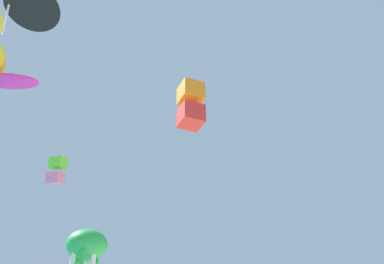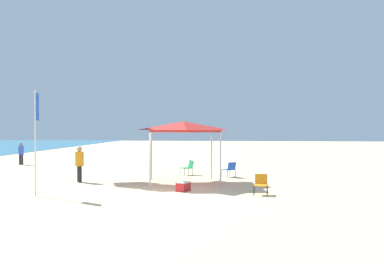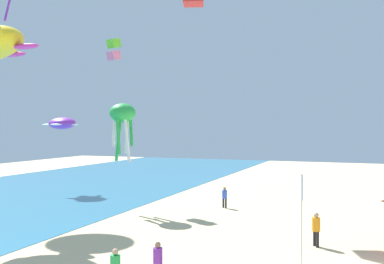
# 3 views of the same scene
# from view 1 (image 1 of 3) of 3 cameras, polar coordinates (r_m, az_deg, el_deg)

# --- Properties ---
(kite_delta_black) EXTENTS (3.07, 3.02, 2.72)m
(kite_delta_black) POSITION_cam_1_polar(r_m,az_deg,el_deg) (23.84, -22.78, 17.16)
(kite_delta_black) COLOR black
(kite_box_orange) EXTENTS (1.86, 1.84, 3.07)m
(kite_box_orange) POSITION_cam_1_polar(r_m,az_deg,el_deg) (24.40, -0.18, 4.13)
(kite_box_orange) COLOR orange
(kite_octopus_green) EXTENTS (1.94, 1.94, 4.31)m
(kite_octopus_green) POSITION_cam_1_polar(r_m,az_deg,el_deg) (19.43, -15.64, -16.70)
(kite_octopus_green) COLOR green
(kite_box_lime) EXTENTS (1.22, 1.11, 1.97)m
(kite_box_lime) POSITION_cam_1_polar(r_m,az_deg,el_deg) (25.74, -19.71, -5.48)
(kite_box_lime) COLOR #66D82D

